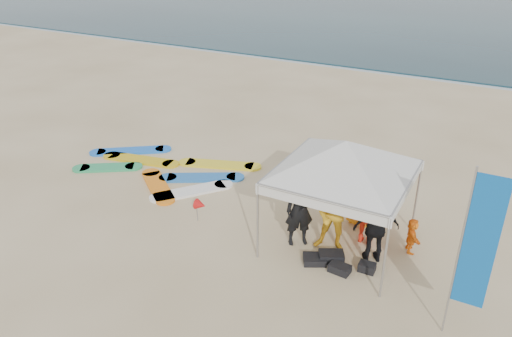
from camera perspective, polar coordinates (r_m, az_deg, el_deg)
The scene contains 13 objects.
ground at distance 11.70m, azimuth -7.11°, elevation -10.02°, with size 120.00×120.00×0.00m, color beige.
shoreline_foam at distance 27.28m, azimuth 15.65°, elevation 10.50°, with size 160.00×1.20×0.01m, color silver.
person_black_a at distance 11.64m, azimuth 5.01°, elevation -4.66°, with size 0.67×0.44×1.85m, color black.
person_yellow at distance 11.50m, azimuth 9.04°, elevation -5.22°, with size 0.92×0.71×1.89m, color gold.
person_orange_a at distance 11.99m, azimuth 12.73°, elevation -4.66°, with size 1.11×0.64×1.71m, color red.
person_black_b at distance 11.36m, azimuth 13.58°, elevation -6.57°, with size 1.01×0.42×1.73m, color black.
person_orange_b at distance 12.65m, azimuth 12.00°, elevation -2.77°, with size 0.86×0.56×1.75m, color orange.
person_seated at distance 12.11m, azimuth 17.38°, elevation -7.32°, with size 0.80×0.25×0.86m, color orange.
canopy_tent at distance 10.99m, azimuth 10.30°, elevation 3.08°, with size 4.02×4.02×3.03m.
feather_flag at distance 9.24m, azimuth 23.97°, elevation -8.01°, with size 0.58×0.04×3.43m.
marker_pennant at distance 12.70m, azimuth -6.34°, elevation -4.18°, with size 0.28×0.28×0.64m.
gear_pile at distance 11.45m, azimuth 8.90°, elevation -10.46°, with size 1.63×0.82×0.22m.
surfboard_spread at distance 15.72m, azimuth -10.38°, elevation -0.13°, with size 5.34×3.47×0.07m.
Camera 1 is at (5.72, -7.58, 6.83)m, focal length 35.00 mm.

